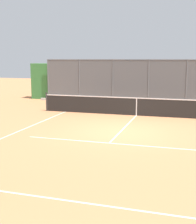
{
  "coord_description": "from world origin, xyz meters",
  "views": [
    {
      "loc": [
        -2.69,
        12.13,
        2.98
      ],
      "look_at": [
        0.52,
        1.5,
        1.05
      ],
      "focal_mm": 49.41,
      "sensor_mm": 36.0,
      "label": 1
    }
  ],
  "objects": [
    {
      "name": "tennis_net",
      "position": [
        0.0,
        -3.83,
        0.49
      ],
      "size": [
        10.52,
        0.09,
        1.07
      ],
      "color": "#2D2D2D",
      "rests_on": "ground"
    },
    {
      "name": "court_line_markings",
      "position": [
        0.0,
        2.1,
        0.0
      ],
      "size": [
        8.19,
        10.31,
        0.01
      ],
      "color": "white",
      "rests_on": "ground"
    },
    {
      "name": "fence_backdrop",
      "position": [
        0.0,
        -8.85,
        1.31
      ],
      "size": [
        17.47,
        1.37,
        2.94
      ],
      "color": "#565B60",
      "rests_on": "ground"
    },
    {
      "name": "ground_plane",
      "position": [
        0.0,
        0.0,
        0.0
      ],
      "size": [
        60.0,
        60.0,
        0.0
      ],
      "primitive_type": "plane",
      "color": "#C67A4C"
    }
  ]
}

